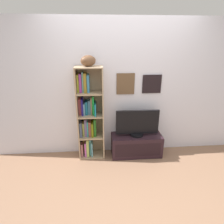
# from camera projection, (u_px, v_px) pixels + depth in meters

# --- Properties ---
(ground) EXTENTS (5.20, 5.20, 0.04)m
(ground) POSITION_uv_depth(u_px,v_px,m) (130.00, 194.00, 2.59)
(ground) COLOR #846149
(back_wall) EXTENTS (4.80, 0.08, 2.31)m
(back_wall) POSITION_uv_depth(u_px,v_px,m) (121.00, 90.00, 3.22)
(back_wall) COLOR silver
(back_wall) RESTS_ON ground
(bookshelf) EXTENTS (0.43, 0.29, 1.58)m
(bookshelf) POSITION_uv_depth(u_px,v_px,m) (89.00, 117.00, 3.19)
(bookshelf) COLOR tan
(bookshelf) RESTS_ON ground
(football) EXTENTS (0.30, 0.27, 0.17)m
(football) POSITION_uv_depth(u_px,v_px,m) (88.00, 61.00, 2.83)
(football) COLOR brown
(football) RESTS_ON bookshelf
(tv_stand) EXTENTS (0.88, 0.36, 0.39)m
(tv_stand) POSITION_uv_depth(u_px,v_px,m) (136.00, 145.00, 3.38)
(tv_stand) COLOR black
(tv_stand) RESTS_ON ground
(television) EXTENTS (0.74, 0.22, 0.47)m
(television) POSITION_uv_depth(u_px,v_px,m) (137.00, 123.00, 3.23)
(television) COLOR black
(television) RESTS_ON tv_stand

